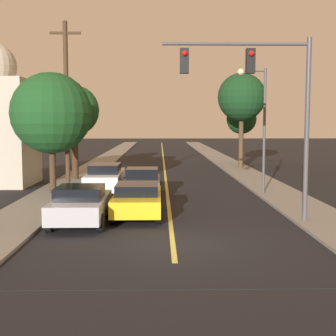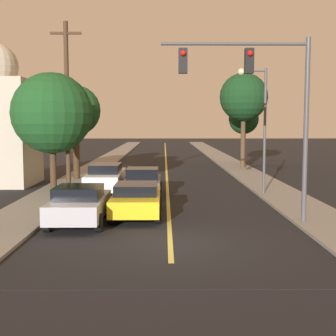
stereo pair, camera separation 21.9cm
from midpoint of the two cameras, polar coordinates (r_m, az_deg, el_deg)
name	(u,v)px [view 2 (the right image)]	position (r m, az deg, el deg)	size (l,w,h in m)	color
ground_plane	(170,244)	(14.79, 0.71, -9.30)	(200.00, 200.00, 0.00)	black
road_surface	(166,158)	(50.43, -0.14, 1.22)	(9.32, 80.00, 0.01)	black
sidewalk_left	(111,158)	(50.74, -6.84, 1.27)	(2.50, 80.00, 0.12)	gray
sidewalk_right	(220,157)	(50.81, 6.54, 1.28)	(2.50, 80.00, 0.12)	gray
car_near_lane_front	(137,199)	(18.98, -3.52, -3.78)	(2.01, 4.53, 1.37)	gold
car_near_lane_second	(143,182)	(24.34, -2.85, -1.68)	(1.96, 3.96, 1.46)	#474C51
car_outer_lane_front	(79,204)	(17.79, -10.40, -4.35)	(2.00, 4.16, 1.46)	#A5A8B2
car_outer_lane_second	(106,177)	(25.71, -7.31, -1.15)	(1.91, 5.19, 1.58)	white
traffic_signal_mast	(261,90)	(17.71, 11.63, 9.26)	(5.46, 0.42, 6.77)	#47474C
streetlamp_right	(258,113)	(24.65, 11.19, 6.59)	(1.51, 0.36, 6.45)	#47474C
utility_pole_left	(67,105)	(25.19, -11.95, 7.54)	(1.60, 0.24, 8.87)	#422D1E
tree_left_near	(76,111)	(31.31, -11.01, 6.81)	(3.27, 3.27, 6.11)	#3D2B1C
tree_left_far	(52,113)	(25.05, -13.72, 6.49)	(4.19, 4.19, 6.26)	#3D2B1C
tree_right_near	(244,120)	(42.30, 9.35, 5.83)	(2.67, 2.67, 5.35)	#4C3823
tree_right_far	(244,98)	(38.85, 9.36, 8.48)	(3.91, 3.91, 7.71)	#4C3823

